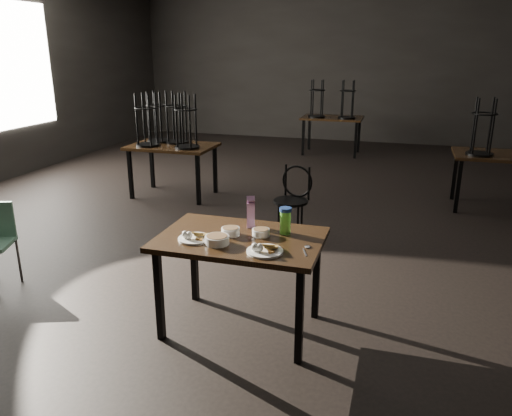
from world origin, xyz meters
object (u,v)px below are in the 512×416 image
(juice_carton, at_px, (251,213))
(bentwood_chair, at_px, (293,196))
(main_table, at_px, (240,247))
(water_bottle, at_px, (285,220))

(juice_carton, bearing_deg, bentwood_chair, 92.04)
(main_table, xyz_separation_m, bentwood_chair, (-0.06, 2.05, -0.19))
(water_bottle, xyz_separation_m, bentwood_chair, (-0.35, 1.88, -0.37))
(main_table, bearing_deg, water_bottle, 29.61)
(main_table, relative_size, water_bottle, 5.98)
(main_table, height_order, bentwood_chair, bentwood_chair)
(main_table, distance_m, bentwood_chair, 2.06)
(water_bottle, bearing_deg, bentwood_chair, 100.63)
(water_bottle, height_order, bentwood_chair, water_bottle)
(water_bottle, bearing_deg, main_table, -150.39)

